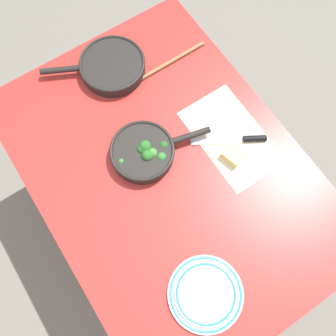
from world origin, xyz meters
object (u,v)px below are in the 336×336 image
at_px(wooden_spoon, 152,72).
at_px(dinner_plate_stack, 206,294).
at_px(skillet_eggs, 112,66).
at_px(skillet_broccoli, 144,152).
at_px(cheese_block, 234,155).
at_px(grater_knife, 240,139).

bearing_deg(wooden_spoon, dinner_plate_stack, 68.54).
bearing_deg(wooden_spoon, skillet_eggs, -39.70).
xyz_separation_m(skillet_broccoli, dinner_plate_stack, (0.52, -0.09, -0.02)).
relative_size(cheese_block, dinner_plate_stack, 0.36).
distance_m(skillet_broccoli, grater_knife, 0.36).
bearing_deg(grater_knife, wooden_spoon, -43.48).
relative_size(skillet_broccoli, wooden_spoon, 0.90).
distance_m(cheese_block, dinner_plate_stack, 0.49).
bearing_deg(cheese_block, grater_knife, 124.38).
distance_m(skillet_eggs, cheese_block, 0.59).
bearing_deg(grater_knife, skillet_broccoli, 7.43).
distance_m(wooden_spoon, cheese_block, 0.47).
bearing_deg(wooden_spoon, cheese_block, 96.57).
distance_m(skillet_eggs, grater_knife, 0.58).
xyz_separation_m(grater_knife, cheese_block, (0.04, -0.06, 0.01)).
relative_size(wooden_spoon, dinner_plate_stack, 1.66).
xyz_separation_m(grater_knife, dinner_plate_stack, (0.38, -0.42, 0.00)).
height_order(skillet_eggs, dinner_plate_stack, skillet_eggs).
distance_m(skillet_broccoli, skillet_eggs, 0.39).
bearing_deg(skillet_broccoli, dinner_plate_stack, -86.26).
bearing_deg(skillet_broccoli, cheese_block, -20.38).
distance_m(skillet_eggs, wooden_spoon, 0.16).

